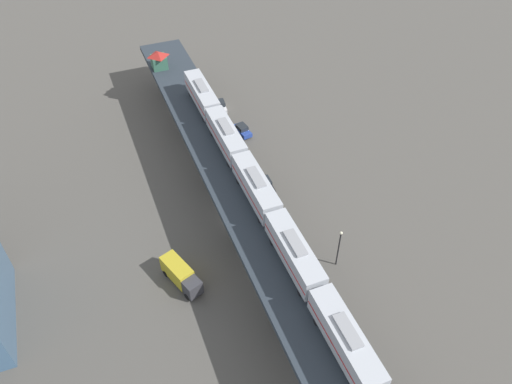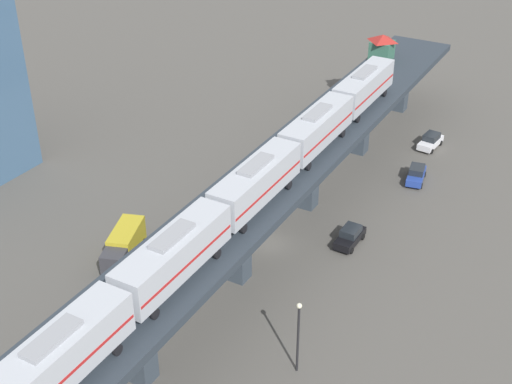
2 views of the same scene
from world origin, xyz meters
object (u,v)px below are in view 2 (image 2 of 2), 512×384
object	(u,v)px
street_car_blue	(416,174)
delivery_truck	(124,246)
street_car_white	(431,141)
street_lamp	(298,332)
street_car_black	(350,236)
subway_train	(256,182)
signal_hut	(382,46)

from	to	relation	value
street_car_blue	delivery_truck	xyz separation A→B (m)	(19.49, 29.72, 0.82)
street_car_white	street_lamp	world-z (taller)	street_lamp
street_car_black	subway_train	bearing A→B (deg)	61.07
street_car_black	street_lamp	xyz separation A→B (m)	(-3.62, 18.63, 3.17)
signal_hut	delivery_truck	distance (m)	46.76
signal_hut	street_lamp	distance (m)	52.17
subway_train	street_lamp	world-z (taller)	subway_train
street_car_blue	street_lamp	world-z (taller)	street_lamp
signal_hut	street_car_blue	world-z (taller)	signal_hut
signal_hut	delivery_truck	bearing A→B (deg)	79.87
street_car_black	delivery_truck	distance (m)	22.78
signal_hut	street_car_white	world-z (taller)	signal_hut
signal_hut	street_car_white	bearing A→B (deg)	147.75
street_car_blue	street_car_black	bearing A→B (deg)	84.73
subway_train	street_car_blue	xyz separation A→B (m)	(-6.87, -25.60, -9.68)
street_car_white	street_car_blue	bearing A→B (deg)	98.35
street_car_blue	delivery_truck	size ratio (longest dim) A/B	0.62
signal_hut	street_car_blue	xyz separation A→B (m)	(-11.39, 15.61, -8.94)
street_car_blue	street_car_black	xyz separation A→B (m)	(1.46, 15.82, 0.00)
street_car_white	street_lamp	bearing A→B (deg)	94.61
signal_hut	subway_train	bearing A→B (deg)	96.26
street_car_black	street_car_white	distance (m)	25.10
signal_hut	street_lamp	world-z (taller)	signal_hut
delivery_truck	street_car_white	bearing A→B (deg)	-114.93
subway_train	street_lamp	xyz separation A→B (m)	(-9.03, 8.84, -6.51)
street_car_black	delivery_truck	xyz separation A→B (m)	(18.03, 13.90, 0.82)
street_car_blue	street_lamp	bearing A→B (deg)	93.59
signal_hut	street_lamp	xyz separation A→B (m)	(-13.55, 50.05, -5.77)
subway_train	street_car_white	world-z (taller)	subway_train
street_car_blue	street_car_white	distance (m)	9.38
street_car_blue	street_car_black	size ratio (longest dim) A/B	1.06
delivery_truck	signal_hut	bearing A→B (deg)	-100.13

